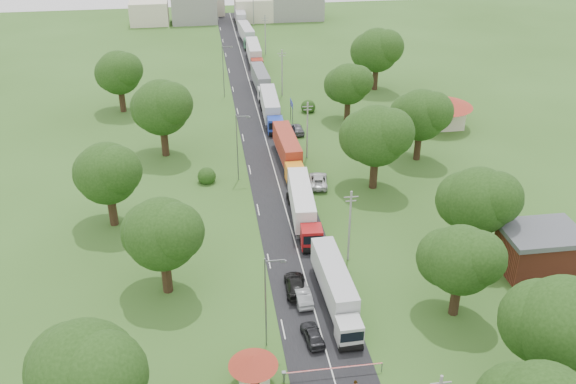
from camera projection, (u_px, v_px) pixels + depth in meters
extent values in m
plane|color=#2D4F1A|center=(292.00, 232.00, 79.67)|extent=(260.00, 260.00, 0.00)
cube|color=black|center=(272.00, 162.00, 97.08)|extent=(8.00, 200.00, 0.04)
cylinder|color=slate|center=(284.00, 377.00, 57.08)|extent=(0.20, 0.20, 1.10)
cube|color=slate|center=(284.00, 373.00, 56.84)|extent=(0.35, 0.35, 0.25)
cylinder|color=red|center=(334.00, 368.00, 57.43)|extent=(9.00, 0.12, 0.12)
cylinder|color=slate|center=(382.00, 367.00, 58.24)|extent=(0.10, 0.10, 1.00)
cube|color=beige|center=(254.00, 375.00, 56.43)|extent=(2.60, 2.60, 2.40)
cone|color=maroon|center=(253.00, 360.00, 55.62)|extent=(4.40, 4.40, 1.10)
cube|color=black|center=(268.00, 372.00, 56.50)|extent=(0.02, 1.20, 0.90)
cylinder|color=slate|center=(293.00, 115.00, 108.80)|extent=(0.12, 0.12, 4.00)
cylinder|color=slate|center=(290.00, 110.00, 110.89)|extent=(0.12, 0.12, 4.00)
cube|color=navy|center=(292.00, 104.00, 109.09)|extent=(0.06, 3.00, 1.00)
cube|color=silver|center=(292.00, 104.00, 109.09)|extent=(0.07, 3.10, 0.06)
cube|color=gray|center=(441.00, 383.00, 45.95)|extent=(1.60, 0.10, 0.10)
cylinder|color=gray|center=(350.00, 226.00, 72.14)|extent=(0.24, 0.24, 9.00)
cube|color=gray|center=(351.00, 197.00, 70.33)|extent=(1.60, 0.10, 0.10)
cube|color=gray|center=(351.00, 201.00, 70.57)|extent=(1.20, 0.10, 0.10)
cylinder|color=gray|center=(307.00, 130.00, 96.51)|extent=(0.24, 0.24, 9.00)
cube|color=gray|center=(308.00, 107.00, 94.70)|extent=(1.60, 0.10, 0.10)
cube|color=gray|center=(308.00, 110.00, 94.94)|extent=(1.20, 0.10, 0.10)
cylinder|color=gray|center=(282.00, 73.00, 120.89)|extent=(0.24, 0.24, 9.00)
cube|color=gray|center=(282.00, 53.00, 119.08)|extent=(1.60, 0.10, 0.10)
cube|color=gray|center=(282.00, 56.00, 119.32)|extent=(1.20, 0.10, 0.10)
cylinder|color=gray|center=(265.00, 35.00, 145.26)|extent=(0.24, 0.24, 9.00)
cube|color=gray|center=(265.00, 18.00, 143.45)|extent=(1.60, 0.10, 0.10)
cube|color=gray|center=(265.00, 20.00, 143.69)|extent=(1.20, 0.10, 0.10)
cylinder|color=gray|center=(253.00, 8.00, 169.63)|extent=(0.24, 0.24, 9.00)
cylinder|color=slate|center=(266.00, 304.00, 59.19)|extent=(0.16, 0.16, 10.00)
cube|color=slate|center=(275.00, 261.00, 57.07)|extent=(1.80, 0.10, 0.10)
cube|color=slate|center=(284.00, 261.00, 57.24)|extent=(0.50, 0.22, 0.15)
cylinder|color=slate|center=(237.00, 148.00, 89.66)|extent=(0.16, 0.16, 10.00)
cube|color=slate|center=(243.00, 116.00, 87.54)|extent=(1.80, 0.10, 0.10)
cube|color=slate|center=(248.00, 117.00, 87.71)|extent=(0.50, 0.22, 0.15)
cylinder|color=slate|center=(223.00, 71.00, 120.12)|extent=(0.16, 0.16, 10.00)
cube|color=slate|center=(227.00, 47.00, 118.00)|extent=(1.80, 0.10, 0.10)
cube|color=slate|center=(231.00, 47.00, 118.18)|extent=(0.50, 0.22, 0.15)
cylinder|color=#382616|center=(552.00, 377.00, 54.76)|extent=(1.12, 1.12, 4.55)
sphere|color=#18330E|center=(566.00, 326.00, 52.10)|extent=(8.40, 8.40, 8.40)
sphere|color=#18330E|center=(542.00, 321.00, 53.54)|extent=(7.20, 7.20, 7.20)
cylinder|color=#382616|center=(455.00, 298.00, 64.86)|extent=(1.04, 1.04, 3.85)
sphere|color=#18330E|center=(461.00, 260.00, 62.64)|extent=(7.00, 7.00, 7.00)
sphere|color=#18330E|center=(478.00, 258.00, 61.57)|extent=(5.50, 5.50, 5.50)
sphere|color=#18330E|center=(446.00, 258.00, 63.84)|extent=(6.00, 6.00, 6.00)
cylinder|color=#382616|center=(473.00, 239.00, 74.24)|extent=(1.08, 1.08, 4.20)
sphere|color=#18330E|center=(479.00, 201.00, 71.81)|extent=(7.70, 7.70, 7.70)
sphere|color=#18330E|center=(496.00, 198.00, 70.63)|extent=(6.05, 6.05, 6.05)
sphere|color=#18330E|center=(464.00, 200.00, 73.13)|extent=(6.60, 6.60, 6.60)
cylinder|color=#382616|center=(374.00, 173.00, 88.94)|extent=(1.12, 1.12, 4.55)
sphere|color=#18330E|center=(376.00, 136.00, 86.29)|extent=(8.40, 8.40, 8.40)
sphere|color=#18330E|center=(390.00, 132.00, 85.01)|extent=(6.60, 6.60, 6.60)
sphere|color=#18330E|center=(365.00, 136.00, 87.73)|extent=(7.20, 7.20, 7.20)
cylinder|color=#382616|center=(418.00, 147.00, 97.13)|extent=(1.08, 1.08, 4.20)
sphere|color=#18330E|center=(421.00, 115.00, 94.69)|extent=(7.70, 7.70, 7.70)
sphere|color=#18330E|center=(433.00, 112.00, 93.52)|extent=(6.05, 6.05, 6.05)
sphere|color=#18330E|center=(411.00, 115.00, 96.01)|extent=(6.60, 6.60, 6.60)
cylinder|color=#382616|center=(347.00, 110.00, 111.13)|extent=(1.04, 1.04, 3.85)
sphere|color=#18330E|center=(349.00, 84.00, 108.90)|extent=(7.00, 7.00, 7.00)
sphere|color=#18330E|center=(357.00, 81.00, 107.83)|extent=(5.50, 5.50, 5.50)
sphere|color=#18330E|center=(341.00, 85.00, 110.10)|extent=(6.00, 6.00, 6.00)
cylinder|color=#382616|center=(375.00, 78.00, 125.16)|extent=(1.12, 1.12, 4.55)
sphere|color=#18330E|center=(377.00, 50.00, 122.51)|extent=(8.40, 8.40, 8.40)
sphere|color=#18330E|center=(387.00, 47.00, 121.22)|extent=(6.60, 6.60, 6.60)
sphere|color=#18330E|center=(369.00, 51.00, 123.94)|extent=(7.20, 7.20, 7.20)
sphere|color=#18330E|center=(85.00, 375.00, 47.29)|extent=(8.40, 8.40, 8.40)
sphere|color=#18330E|center=(103.00, 375.00, 46.01)|extent=(6.60, 6.60, 6.60)
sphere|color=#18330E|center=(73.00, 368.00, 48.73)|extent=(7.20, 7.20, 7.20)
cylinder|color=#382616|center=(167.00, 275.00, 68.07)|extent=(1.08, 1.08, 4.20)
sphere|color=#18330E|center=(162.00, 234.00, 65.63)|extent=(7.70, 7.70, 7.70)
sphere|color=#18330E|center=(175.00, 232.00, 64.46)|extent=(6.05, 6.05, 6.05)
sphere|color=#18330E|center=(152.00, 232.00, 66.95)|extent=(6.60, 6.60, 6.60)
cylinder|color=#382616|center=(113.00, 210.00, 80.24)|extent=(1.08, 1.08, 4.20)
sphere|color=#18330E|center=(107.00, 173.00, 77.80)|extent=(7.70, 7.70, 7.70)
sphere|color=#18330E|center=(117.00, 170.00, 76.63)|extent=(6.05, 6.05, 6.05)
sphere|color=#18330E|center=(100.00, 173.00, 79.12)|extent=(6.60, 6.60, 6.60)
cylinder|color=#382616|center=(165.00, 142.00, 98.33)|extent=(1.12, 1.12, 4.55)
sphere|color=#18330E|center=(161.00, 107.00, 95.68)|extent=(8.40, 8.40, 8.40)
sphere|color=#18330E|center=(171.00, 104.00, 94.39)|extent=(6.60, 6.60, 6.60)
sphere|color=#18330E|center=(154.00, 108.00, 97.12)|extent=(7.20, 7.20, 7.20)
cylinder|color=#382616|center=(122.00, 100.00, 114.81)|extent=(1.08, 1.08, 4.20)
sphere|color=#18330E|center=(119.00, 73.00, 112.37)|extent=(7.70, 7.70, 7.70)
sphere|color=#18330E|center=(126.00, 70.00, 111.19)|extent=(6.05, 6.05, 6.05)
sphere|color=#18330E|center=(113.00, 74.00, 113.69)|extent=(6.60, 6.60, 6.60)
cube|color=maroon|center=(538.00, 253.00, 71.43)|extent=(8.00, 6.00, 4.60)
cube|color=#47494F|center=(543.00, 233.00, 70.19)|extent=(8.60, 6.60, 0.60)
cube|color=beige|center=(440.00, 115.00, 108.64)|extent=(7.00, 5.00, 4.00)
cone|color=maroon|center=(442.00, 99.00, 107.26)|extent=(10.08, 10.08, 1.80)
cube|color=gray|center=(194.00, 9.00, 172.50)|extent=(12.00, 8.00, 7.00)
cube|color=beige|center=(254.00, 9.00, 174.76)|extent=(10.00, 8.00, 6.00)
cube|color=gray|center=(297.00, 4.00, 175.81)|extent=(14.00, 8.00, 8.00)
cube|color=beige|center=(149.00, 13.00, 171.22)|extent=(10.00, 8.00, 6.00)
cube|color=beige|center=(215.00, 1.00, 179.99)|extent=(5.00, 5.00, 8.00)
cube|color=#BDBDBD|center=(349.00, 332.00, 60.96)|extent=(2.44, 2.44, 2.47)
cube|color=black|center=(352.00, 337.00, 59.76)|extent=(2.27, 0.08, 1.09)
cube|color=slate|center=(351.00, 348.00, 60.44)|extent=(2.18, 0.31, 0.35)
cube|color=slate|center=(334.00, 294.00, 67.36)|extent=(2.59, 11.43, 0.30)
cube|color=#B8B8BD|center=(334.00, 279.00, 66.77)|extent=(2.80, 11.73, 2.97)
cylinder|color=black|center=(351.00, 346.00, 60.68)|extent=(2.32, 0.99, 0.99)
cylinder|color=black|center=(347.00, 334.00, 62.23)|extent=(2.32, 0.99, 0.99)
cylinder|color=black|center=(327.00, 277.00, 70.49)|extent=(2.32, 0.99, 0.99)
cylinder|color=black|center=(325.00, 269.00, 71.78)|extent=(2.32, 0.99, 0.99)
cube|color=#A01214|center=(312.00, 237.00, 75.57)|extent=(2.63, 2.63, 2.57)
cube|color=black|center=(313.00, 240.00, 74.32)|extent=(2.36, 0.18, 1.13)
cube|color=slate|center=(313.00, 250.00, 75.03)|extent=(2.27, 0.40, 0.36)
cube|color=slate|center=(302.00, 213.00, 82.23)|extent=(3.16, 11.96, 0.31)
cube|color=silver|center=(301.00, 199.00, 81.62)|extent=(3.39, 12.28, 3.09)
cylinder|color=black|center=(313.00, 249.00, 75.28)|extent=(2.42, 1.03, 1.03)
cylinder|color=black|center=(310.00, 241.00, 76.89)|extent=(2.42, 1.03, 1.03)
cylinder|color=black|center=(297.00, 201.00, 85.49)|extent=(2.42, 1.03, 1.03)
cylinder|color=black|center=(295.00, 195.00, 86.83)|extent=(2.42, 1.03, 1.03)
cube|color=orange|center=(295.00, 173.00, 90.52)|extent=(2.51, 2.51, 2.54)
cube|color=black|center=(296.00, 174.00, 89.29)|extent=(2.33, 0.09, 1.12)
cube|color=slate|center=(296.00, 183.00, 89.99)|extent=(2.24, 0.32, 0.35)
cube|color=slate|center=(287.00, 157.00, 97.09)|extent=(2.68, 11.73, 0.30)
cube|color=maroon|center=(287.00, 145.00, 96.49)|extent=(2.89, 12.04, 3.04)
cylinder|color=black|center=(295.00, 182.00, 90.24)|extent=(2.38, 1.01, 1.01)
cylinder|color=black|center=(293.00, 177.00, 91.83)|extent=(2.38, 1.01, 1.01)
cylinder|color=black|center=(284.00, 149.00, 100.30)|extent=(2.38, 1.01, 1.01)
cylinder|color=black|center=(283.00, 145.00, 101.62)|extent=(2.38, 1.01, 1.01)
cube|color=#1B37A7|center=(275.00, 125.00, 105.82)|extent=(2.56, 2.56, 2.58)
cube|color=black|center=(276.00, 126.00, 104.57)|extent=(2.37, 0.11, 1.13)
cube|color=slate|center=(276.00, 134.00, 105.28)|extent=(2.28, 0.33, 0.36)
cube|color=slate|center=(270.00, 114.00, 112.50)|extent=(2.80, 11.94, 0.31)
cube|color=#B8B9BD|center=(270.00, 103.00, 111.89)|extent=(3.01, 12.25, 3.09)
cylinder|color=black|center=(276.00, 134.00, 105.53)|extent=(2.42, 1.03, 1.03)
cylinder|color=black|center=(275.00, 129.00, 107.15)|extent=(2.42, 1.03, 1.03)
cylinder|color=black|center=(268.00, 108.00, 115.76)|extent=(2.42, 1.03, 1.03)
cylinder|color=black|center=(267.00, 105.00, 117.11)|extent=(2.42, 1.03, 1.03)
cube|color=#B2B2B2|center=(264.00, 94.00, 119.65)|extent=(2.38, 2.38, 2.40)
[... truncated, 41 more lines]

